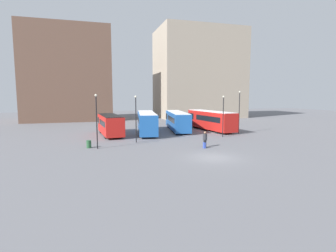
{
  "coord_description": "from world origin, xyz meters",
  "views": [
    {
      "loc": [
        -10.88,
        -22.02,
        5.8
      ],
      "look_at": [
        -1.44,
        10.31,
        1.89
      ],
      "focal_mm": 28.0,
      "sensor_mm": 36.0,
      "label": 1
    }
  ],
  "objects_px": {
    "suitcase": "(204,145)",
    "lamp_post_1": "(223,113)",
    "bus_1": "(147,122)",
    "bus_0": "(110,124)",
    "traveler": "(205,138)",
    "lamp_post_2": "(239,109)",
    "bus_2": "(177,120)",
    "lamp_post_3": "(97,117)",
    "bus_3": "(210,120)",
    "lamp_post_0": "(136,115)",
    "trash_bin": "(89,144)"
  },
  "relations": [
    {
      "from": "bus_2",
      "to": "lamp_post_1",
      "type": "relative_size",
      "value": 2.14
    },
    {
      "from": "bus_2",
      "to": "lamp_post_1",
      "type": "xyz_separation_m",
      "value": [
        3.82,
        -8.92,
        1.71
      ]
    },
    {
      "from": "lamp_post_2",
      "to": "suitcase",
      "type": "bearing_deg",
      "value": -137.09
    },
    {
      "from": "lamp_post_0",
      "to": "lamp_post_3",
      "type": "relative_size",
      "value": 0.97
    },
    {
      "from": "bus_0",
      "to": "lamp_post_3",
      "type": "bearing_deg",
      "value": 163.16
    },
    {
      "from": "bus_2",
      "to": "lamp_post_3",
      "type": "distance_m",
      "value": 18.33
    },
    {
      "from": "bus_0",
      "to": "bus_1",
      "type": "bearing_deg",
      "value": -89.18
    },
    {
      "from": "bus_2",
      "to": "lamp_post_0",
      "type": "distance_m",
      "value": 13.18
    },
    {
      "from": "bus_1",
      "to": "bus_2",
      "type": "xyz_separation_m",
      "value": [
        5.68,
        2.08,
        -0.08
      ]
    },
    {
      "from": "bus_2",
      "to": "lamp_post_1",
      "type": "height_order",
      "value": "lamp_post_1"
    },
    {
      "from": "bus_3",
      "to": "traveler",
      "type": "relative_size",
      "value": 6.49
    },
    {
      "from": "bus_2",
      "to": "lamp_post_0",
      "type": "height_order",
      "value": "lamp_post_0"
    },
    {
      "from": "lamp_post_1",
      "to": "lamp_post_2",
      "type": "relative_size",
      "value": 0.89
    },
    {
      "from": "bus_3",
      "to": "trash_bin",
      "type": "height_order",
      "value": "bus_3"
    },
    {
      "from": "bus_0",
      "to": "lamp_post_3",
      "type": "xyz_separation_m",
      "value": [
        -2.07,
        -9.79,
        1.88
      ]
    },
    {
      "from": "lamp_post_1",
      "to": "traveler",
      "type": "bearing_deg",
      "value": -131.86
    },
    {
      "from": "bus_3",
      "to": "bus_1",
      "type": "bearing_deg",
      "value": 85.79
    },
    {
      "from": "bus_1",
      "to": "lamp_post_3",
      "type": "xyz_separation_m",
      "value": [
        -7.66,
        -10.36,
        1.73
      ]
    },
    {
      "from": "lamp_post_1",
      "to": "lamp_post_2",
      "type": "bearing_deg",
      "value": 32.24
    },
    {
      "from": "bus_3",
      "to": "lamp_post_0",
      "type": "xyz_separation_m",
      "value": [
        -13.98,
        -8.2,
        1.65
      ]
    },
    {
      "from": "bus_0",
      "to": "lamp_post_0",
      "type": "relative_size",
      "value": 1.61
    },
    {
      "from": "lamp_post_1",
      "to": "bus_3",
      "type": "bearing_deg",
      "value": 78.02
    },
    {
      "from": "bus_1",
      "to": "suitcase",
      "type": "relative_size",
      "value": 12.86
    },
    {
      "from": "traveler",
      "to": "suitcase",
      "type": "xyz_separation_m",
      "value": [
        -0.26,
        -0.45,
        -0.75
      ]
    },
    {
      "from": "traveler",
      "to": "lamp_post_1",
      "type": "bearing_deg",
      "value": -40.61
    },
    {
      "from": "bus_1",
      "to": "bus_2",
      "type": "distance_m",
      "value": 6.05
    },
    {
      "from": "bus_3",
      "to": "lamp_post_0",
      "type": "height_order",
      "value": "lamp_post_0"
    },
    {
      "from": "bus_1",
      "to": "lamp_post_3",
      "type": "relative_size",
      "value": 2.02
    },
    {
      "from": "suitcase",
      "to": "lamp_post_0",
      "type": "height_order",
      "value": "lamp_post_0"
    },
    {
      "from": "suitcase",
      "to": "lamp_post_1",
      "type": "distance_m",
      "value": 9.25
    },
    {
      "from": "traveler",
      "to": "lamp_post_2",
      "type": "height_order",
      "value": "lamp_post_2"
    },
    {
      "from": "bus_1",
      "to": "lamp_post_1",
      "type": "distance_m",
      "value": 11.82
    },
    {
      "from": "bus_3",
      "to": "traveler",
      "type": "xyz_separation_m",
      "value": [
        -7.03,
        -13.41,
        -0.69
      ]
    },
    {
      "from": "lamp_post_2",
      "to": "bus_0",
      "type": "bearing_deg",
      "value": 169.15
    },
    {
      "from": "bus_0",
      "to": "suitcase",
      "type": "distance_m",
      "value": 15.94
    },
    {
      "from": "suitcase",
      "to": "bus_0",
      "type": "bearing_deg",
      "value": 37.31
    },
    {
      "from": "lamp_post_2",
      "to": "traveler",
      "type": "bearing_deg",
      "value": -137.76
    },
    {
      "from": "bus_2",
      "to": "trash_bin",
      "type": "height_order",
      "value": "bus_2"
    },
    {
      "from": "suitcase",
      "to": "lamp_post_1",
      "type": "height_order",
      "value": "lamp_post_1"
    },
    {
      "from": "lamp_post_2",
      "to": "bus_3",
      "type": "bearing_deg",
      "value": 118.62
    },
    {
      "from": "bus_3",
      "to": "suitcase",
      "type": "relative_size",
      "value": 12.55
    },
    {
      "from": "bus_0",
      "to": "lamp_post_1",
      "type": "distance_m",
      "value": 16.45
    },
    {
      "from": "bus_0",
      "to": "suitcase",
      "type": "xyz_separation_m",
      "value": [
        9.35,
        -12.84,
        -1.29
      ]
    },
    {
      "from": "bus_1",
      "to": "lamp_post_1",
      "type": "xyz_separation_m",
      "value": [
        9.5,
        -6.84,
        1.63
      ]
    },
    {
      "from": "bus_3",
      "to": "suitcase",
      "type": "height_order",
      "value": "bus_3"
    },
    {
      "from": "lamp_post_0",
      "to": "trash_bin",
      "type": "xyz_separation_m",
      "value": [
        -5.64,
        -1.92,
        -2.99
      ]
    },
    {
      "from": "bus_2",
      "to": "lamp_post_0",
      "type": "xyz_separation_m",
      "value": [
        -8.61,
        -9.82,
        1.72
      ]
    },
    {
      "from": "lamp_post_0",
      "to": "traveler",
      "type": "bearing_deg",
      "value": -36.89
    },
    {
      "from": "trash_bin",
      "to": "lamp_post_0",
      "type": "bearing_deg",
      "value": 18.83
    },
    {
      "from": "bus_3",
      "to": "lamp_post_0",
      "type": "relative_size",
      "value": 2.02
    }
  ]
}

